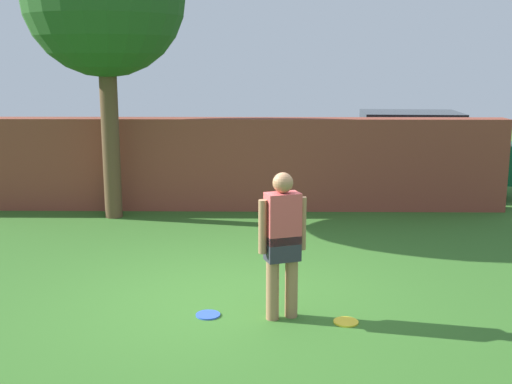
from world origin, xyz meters
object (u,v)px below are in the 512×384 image
Objects in this scene: car at (409,153)px; frisbee_blue at (208,315)px; frisbee_yellow at (346,322)px; person at (282,239)px.

frisbee_blue is (-3.67, -6.81, -0.85)m from car.
frisbee_blue and frisbee_yellow have the same top height.
person is 7.42m from car.
car is 15.87× the size of frisbee_blue.
person reaches higher than frisbee_yellow.
person is 1.21m from frisbee_blue.
person reaches higher than frisbee_blue.
frisbee_yellow is at bearing 75.80° from car.
person is 6.00× the size of frisbee_yellow.
car is 7.78m from frisbee_blue.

